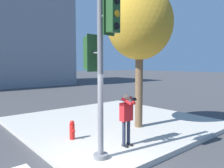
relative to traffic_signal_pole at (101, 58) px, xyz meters
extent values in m
cube|color=#BCB7AD|center=(2.90, 2.99, -2.84)|extent=(8.00, 8.00, 0.18)
cylinder|color=slate|center=(-0.01, 0.00, -2.69)|extent=(0.40, 0.40, 0.12)
cylinder|color=slate|center=(-0.01, 0.00, -0.50)|extent=(0.16, 0.16, 4.26)
cylinder|color=slate|center=(-0.02, 0.20, 0.15)|extent=(0.06, 0.24, 0.05)
cube|color=#234C23|center=(-0.04, 0.43, 0.15)|extent=(0.31, 0.26, 0.90)
cube|color=#234C23|center=(-0.03, 0.30, 0.15)|extent=(0.42, 0.05, 1.02)
cylinder|color=black|center=(-0.05, 0.57, 0.45)|extent=(0.17, 0.04, 0.17)
cylinder|color=orange|center=(-0.05, 0.57, 0.15)|extent=(0.17, 0.04, 0.17)
cylinder|color=black|center=(-0.05, 0.57, -0.15)|extent=(0.17, 0.04, 0.17)
cylinder|color=slate|center=(0.02, -0.20, 1.08)|extent=(0.09, 0.24, 0.05)
cube|color=#234C23|center=(0.06, -0.43, 1.08)|extent=(0.34, 0.29, 0.90)
cube|color=#234C23|center=(0.04, -0.30, 1.08)|extent=(0.42, 0.09, 1.02)
cylinder|color=black|center=(0.08, -0.56, 1.38)|extent=(0.17, 0.06, 0.17)
cylinder|color=orange|center=(0.08, -0.56, 1.08)|extent=(0.17, 0.06, 0.17)
cylinder|color=black|center=(0.08, -0.56, 0.78)|extent=(0.17, 0.06, 0.17)
cube|color=black|center=(1.08, 0.17, -2.72)|extent=(0.09, 0.24, 0.05)
cube|color=black|center=(1.28, 0.17, -2.72)|extent=(0.09, 0.24, 0.05)
cylinder|color=#282D42|center=(1.08, 0.23, -2.34)|extent=(0.11, 0.11, 0.81)
cylinder|color=#282D42|center=(1.28, 0.23, -2.34)|extent=(0.11, 0.11, 0.81)
cube|color=red|center=(1.18, 0.23, -1.65)|extent=(0.40, 0.22, 0.57)
sphere|color=tan|center=(1.18, 0.23, -1.19)|extent=(0.22, 0.22, 0.22)
cube|color=black|center=(1.18, -0.08, -1.21)|extent=(0.12, 0.10, 0.09)
cylinder|color=black|center=(1.18, -0.15, -1.21)|extent=(0.06, 0.08, 0.06)
cylinder|color=red|center=(1.05, 0.09, -1.29)|extent=(0.23, 0.35, 0.23)
cylinder|color=red|center=(1.32, 0.09, -1.29)|extent=(0.23, 0.35, 0.23)
cylinder|color=brown|center=(3.06, 1.44, -1.10)|extent=(0.31, 0.31, 3.30)
ellipsoid|color=#BC8E28|center=(3.06, 1.44, 1.49)|extent=(2.66, 2.66, 2.93)
cylinder|color=red|center=(0.16, 1.86, -2.48)|extent=(0.18, 0.18, 0.53)
sphere|color=red|center=(0.16, 1.86, -2.17)|extent=(0.16, 0.16, 0.16)
cylinder|color=red|center=(0.16, 1.74, -2.43)|extent=(0.08, 0.06, 0.08)
cube|color=gray|center=(6.39, 28.11, 4.65)|extent=(11.85, 12.59, 15.15)
camera|label=1|loc=(-3.53, -4.66, -0.18)|focal=35.00mm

